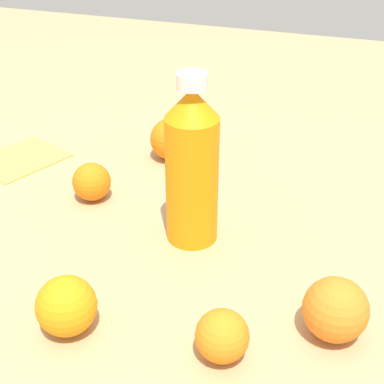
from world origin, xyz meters
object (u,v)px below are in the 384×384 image
orange_1 (171,139)px  orange_2 (335,309)px  orange_3 (222,336)px  orange_4 (66,306)px  folded_napkin (21,158)px  water_bottle (192,166)px  orange_0 (92,182)px

orange_1 → orange_2: bearing=-46.5°
orange_3 → orange_4: orange_4 is taller
orange_4 → folded_napkin: size_ratio=0.49×
water_bottle → orange_0: (-0.20, 0.05, -0.09)m
orange_2 → orange_3: orange_2 is taller
water_bottle → folded_napkin: (-0.40, 0.13, -0.12)m
orange_1 → folded_napkin: (-0.28, -0.10, -0.04)m
water_bottle → orange_0: 0.22m
orange_3 → folded_napkin: bearing=145.7°
orange_2 → orange_4: bearing=-162.4°
orange_0 → folded_napkin: (-0.20, 0.08, -0.03)m
orange_2 → orange_0: bearing=156.3°
orange_1 → orange_2: (0.35, -0.37, -0.00)m
water_bottle → orange_0: water_bottle is taller
orange_3 → orange_2: bearing=33.4°
water_bottle → orange_4: 0.26m
orange_0 → orange_3: (0.31, -0.27, -0.00)m
orange_0 → orange_1: bearing=68.3°
orange_3 → orange_4: 0.19m
water_bottle → orange_3: (0.11, -0.22, -0.09)m
orange_0 → water_bottle: bearing=-14.1°
orange_2 → orange_3: (-0.12, -0.08, -0.01)m
water_bottle → orange_4: water_bottle is taller
orange_2 → folded_napkin: orange_2 is taller
orange_0 → orange_3: 0.41m
water_bottle → orange_2: water_bottle is taller
orange_1 → orange_3: orange_1 is taller
orange_0 → orange_2: orange_2 is taller
orange_3 → orange_0: bearing=139.4°
orange_2 → orange_4: orange_2 is taller
orange_1 → orange_2: size_ratio=1.02×
water_bottle → folded_napkin: water_bottle is taller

